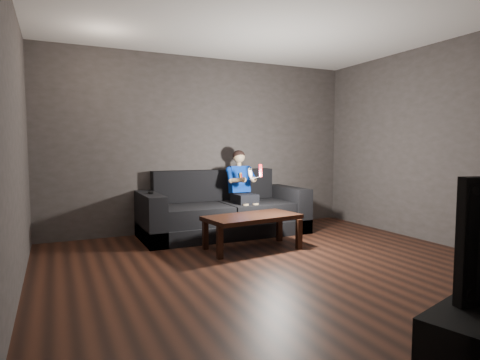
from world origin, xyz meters
name	(u,v)px	position (x,y,z in m)	size (l,w,h in m)	color
floor	(290,272)	(0.00, 0.00, 0.00)	(5.00, 5.00, 0.00)	black
back_wall	(206,144)	(0.00, 2.50, 1.35)	(5.00, 0.04, 2.70)	#383431
left_wall	(8,141)	(-2.50, 0.00, 1.35)	(0.04, 5.00, 2.70)	#383431
right_wall	(457,144)	(2.50, 0.00, 1.35)	(0.04, 5.00, 2.70)	#383431
ceiling	(292,6)	(0.00, 0.00, 2.70)	(5.00, 5.00, 0.02)	white
sofa	(223,213)	(0.09, 2.04, 0.31)	(2.46, 1.06, 0.95)	black
child	(242,183)	(0.37, 1.96, 0.77)	(0.45, 0.56, 1.11)	black
wii_remote_red	(260,171)	(0.46, 1.53, 0.97)	(0.06, 0.08, 0.18)	red
nunchuk_white	(250,173)	(0.30, 1.54, 0.94)	(0.08, 0.11, 0.16)	silver
wii_remote_black	(150,193)	(-1.01, 1.95, 0.69)	(0.04, 0.14, 0.03)	black
coffee_table	(252,220)	(0.08, 1.03, 0.38)	(1.28, 0.76, 0.44)	black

